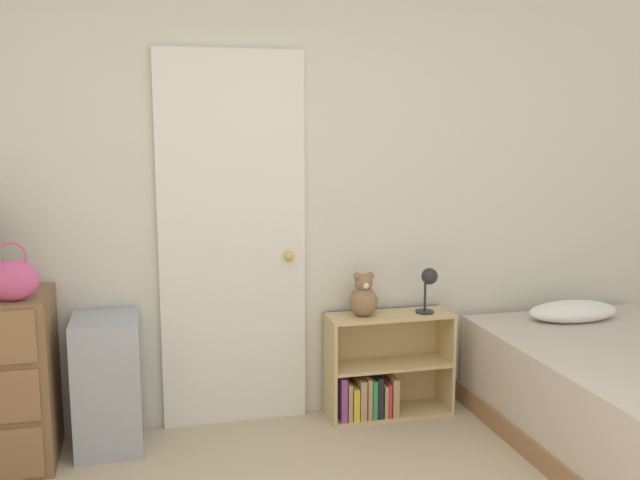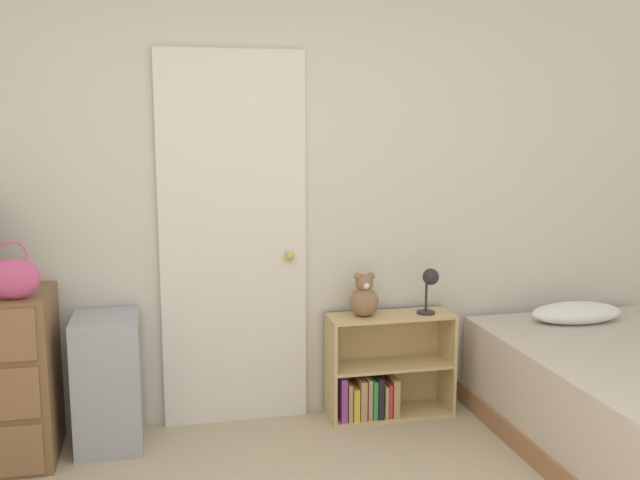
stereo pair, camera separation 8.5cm
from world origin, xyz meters
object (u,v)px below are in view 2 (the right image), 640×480
bookshelf (381,376)px  teddy_bear (364,297)px  handbag (13,278)px  desk_lamp (430,282)px  storage_bin (108,382)px

bookshelf → teddy_bear: teddy_bear is taller
handbag → desk_lamp: 2.19m
bookshelf → teddy_bear: size_ratio=2.88×
bookshelf → desk_lamp: 0.61m
storage_bin → bookshelf: storage_bin is taller
storage_bin → bookshelf: 1.52m
storage_bin → handbag: bearing=-153.0°
desk_lamp → teddy_bear: bearing=174.4°
handbag → storage_bin: handbag is taller
storage_bin → desk_lamp: 1.83m
handbag → teddy_bear: handbag is taller
storage_bin → teddy_bear: (1.40, 0.06, 0.36)m
teddy_bear → desk_lamp: size_ratio=0.95×
handbag → bookshelf: 2.05m
handbag → storage_bin: (0.39, 0.20, -0.61)m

